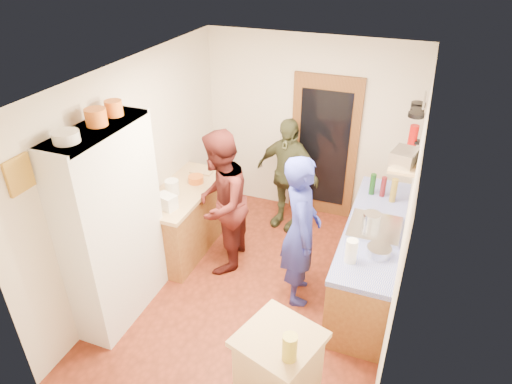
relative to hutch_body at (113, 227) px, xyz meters
The scene contains 44 objects.
floor 1.89m from the hutch_body, 31.61° to the left, with size 3.00×4.00×0.02m, color maroon.
ceiling 2.15m from the hutch_body, 31.61° to the left, with size 3.00×4.00×0.02m, color silver.
wall_back 3.10m from the hutch_body, 65.17° to the left, with size 3.00×0.02×2.60m, color beige.
wall_front 1.79m from the hutch_body, 42.95° to the right, with size 3.00×0.02×2.60m, color beige.
wall_left 0.85m from the hutch_body, 104.71° to the left, with size 0.02×4.00×2.60m, color beige.
wall_right 2.93m from the hutch_body, 15.89° to the left, with size 0.02×4.00×2.60m, color beige.
door_frame 3.17m from the hutch_body, 60.77° to the left, with size 0.95×0.06×2.10m, color brown.
door_glass 3.14m from the hutch_body, 60.46° to the left, with size 0.70×0.02×1.70m, color black.
hutch_body is the anchor object (origin of this frame).
hutch_top_shelf 1.08m from the hutch_body, ahead, with size 0.40×1.14×0.04m, color silver.
plate_stack 1.20m from the hutch_body, 90.00° to the right, with size 0.23×0.23×0.09m, color white.
orange_pot_a 1.18m from the hutch_body, 90.00° to the left, with size 0.20×0.20×0.16m, color orange.
orange_pot_b 1.21m from the hutch_body, 90.00° to the left, with size 0.17×0.17×0.15m, color orange.
left_counter_base 1.42m from the hutch_body, 85.43° to the left, with size 0.60×1.40×0.85m, color #99652E.
left_counter_top 1.27m from the hutch_body, 85.43° to the left, with size 0.64×1.44×0.05m, color tan.
toaster 0.81m from the hutch_body, 79.24° to the left, with size 0.23×0.16×0.17m, color white.
kettle 1.10m from the hutch_body, 87.39° to the left, with size 0.17×0.17×0.19m, color white.
orange_bowl 1.49m from the hutch_body, 83.02° to the left, with size 0.20×0.20×0.09m, color orange.
chopping_board 1.79m from the hutch_body, 86.13° to the left, with size 0.30×0.22×0.03m, color tan.
right_counter_base 2.90m from the hutch_body, 27.47° to the left, with size 0.60×2.20×0.84m, color #99652E.
right_counter_top 2.83m from the hutch_body, 27.47° to the left, with size 0.62×2.22×0.06m, color #1725C0.
hob 2.79m from the hutch_body, 26.01° to the left, with size 0.55×0.58×0.04m, color silver.
pot_on_hob 2.76m from the hutch_body, 27.18° to the left, with size 0.20×0.20×0.13m, color silver.
bottle_a 3.07m from the hutch_body, 40.09° to the left, with size 0.07×0.07×0.27m, color #143F14.
bottle_b 3.17m from the hutch_body, 38.47° to the left, with size 0.07×0.07×0.26m, color #591419.
bottle_c 3.22m from the hutch_body, 35.85° to the left, with size 0.08×0.08×0.30m, color olive.
paper_towel 2.42m from the hutch_body, 13.61° to the left, with size 0.12×0.12×0.25m, color white.
mixing_bowl 2.71m from the hutch_body, 16.42° to the left, with size 0.25×0.25×0.10m, color silver.
island_base 2.20m from the hutch_body, 16.93° to the right, with size 0.55×0.55×0.86m, color tan.
island_top 2.10m from the hutch_body, 16.93° to the right, with size 0.62×0.62×0.05m, color tan.
cutting_board 2.05m from the hutch_body, 15.50° to the right, with size 0.35×0.28×0.02m, color white.
oil_jar 2.27m from the hutch_body, 20.04° to the right, with size 0.12×0.12×0.24m, color #AD9E2D.
pan_rail 3.73m from the hutch_body, 40.11° to the left, with size 0.02×0.02×0.65m, color silver.
pan_hang_a 3.55m from the hutch_body, 38.53° to the left, with size 0.18×0.18×0.05m, color black.
pan_hang_b 3.67m from the hutch_body, 41.04° to the left, with size 0.16×0.16×0.05m, color black.
pan_hang_c 3.80m from the hutch_body, 43.36° to the left, with size 0.17×0.17×0.05m, color black.
wall_shelf 3.01m from the hutch_body, 25.09° to the left, with size 0.26×0.42×0.03m, color tan.
radio 3.03m from the hutch_body, 25.09° to the left, with size 0.22×0.30×0.15m, color silver.
ext_bracket 3.75m from the hutch_body, 42.07° to the left, with size 0.06×0.10×0.04m, color black.
fire_extinguisher 3.71m from the hutch_body, 42.69° to the left, with size 0.11×0.11×0.32m, color red.
picture_frame 1.22m from the hutch_body, 103.50° to the right, with size 0.03×0.25×0.30m, color gold.
person_hob 2.01m from the hutch_body, 26.14° to the left, with size 0.66×0.43×1.80m, color #282F97.
person_left 1.36m from the hutch_body, 57.89° to the left, with size 0.89×0.69×1.82m, color #431614.
person_back 2.55m from the hutch_body, 62.07° to the left, with size 0.96×0.40×1.64m, color #363821.
Camera 1 is at (1.44, -3.89, 3.77)m, focal length 32.00 mm.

